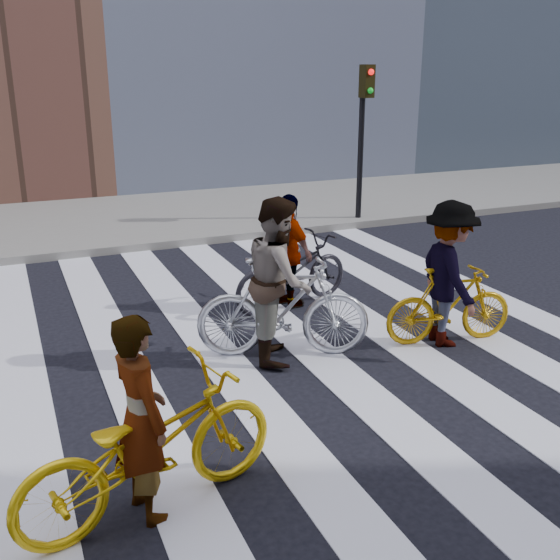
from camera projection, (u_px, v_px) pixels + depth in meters
ground at (263, 350)px, 7.98m from camera, size 100.00×100.00×0.00m
sidewalk_far at (138, 219)px, 14.51m from camera, size 100.00×5.00×0.15m
zebra_crosswalk at (263, 349)px, 7.98m from camera, size 8.25×10.00×0.01m
traffic_signal at (364, 117)px, 13.57m from camera, size 0.22×0.42×3.33m
bike_yellow_left at (150, 447)px, 4.93m from camera, size 2.24×1.21×1.12m
bike_silver_mid at (283, 308)px, 7.63m from camera, size 2.10×1.26×1.22m
bike_yellow_right at (449, 305)px, 8.06m from camera, size 1.69×0.77×0.98m
bike_dark_rear at (292, 272)px, 9.30m from camera, size 2.05×1.15×1.02m
rider_left at (141, 418)px, 4.83m from camera, size 0.52×0.67×1.64m
rider_mid at (279, 280)px, 7.51m from camera, size 1.01×1.13×1.92m
rider_right at (449, 274)px, 7.91m from camera, size 0.88×1.27×1.79m
rider_rear at (289, 252)px, 9.19m from camera, size 0.62×1.02×1.63m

